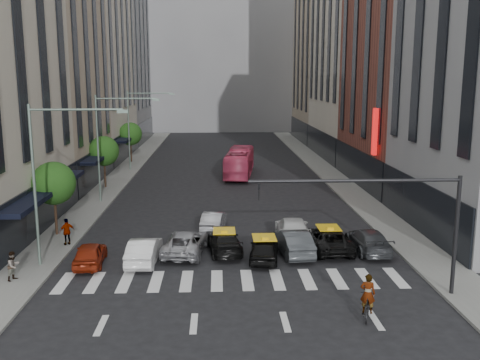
{
  "coord_description": "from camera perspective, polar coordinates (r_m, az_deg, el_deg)",
  "views": [
    {
      "loc": [
        -0.91,
        -25.23,
        10.5
      ],
      "look_at": [
        0.53,
        8.84,
        4.0
      ],
      "focal_mm": 40.0,
      "sensor_mm": 36.0,
      "label": 1
    }
  ],
  "objects": [
    {
      "name": "motorcycle",
      "position": [
        25.02,
        13.4,
        -13.08
      ],
      "size": [
        1.23,
        2.02,
        1.0
      ],
      "primitive_type": "imported",
      "rotation": [
        0.0,
        0.0,
        2.82
      ],
      "color": "black",
      "rests_on": "ground"
    },
    {
      "name": "liberty_sign",
      "position": [
        47.42,
        14.19,
        5.02
      ],
      "size": [
        0.3,
        0.7,
        4.0
      ],
      "color": "red",
      "rests_on": "ground"
    },
    {
      "name": "car_grey_curb",
      "position": [
        33.98,
        13.51,
        -6.28
      ],
      "size": [
        2.06,
        4.86,
        1.4
      ],
      "primitive_type": "imported",
      "rotation": [
        0.0,
        0.0,
        3.16
      ],
      "color": "#373A3E",
      "rests_on": "ground"
    },
    {
      "name": "car_row2_left",
      "position": [
        37.73,
        -2.84,
        -4.34
      ],
      "size": [
        1.93,
        4.16,
        1.32
      ],
      "primitive_type": "imported",
      "rotation": [
        0.0,
        0.0,
        3.01
      ],
      "color": "#ABAAB0",
      "rests_on": "ground"
    },
    {
      "name": "sidewalk_right",
      "position": [
        57.56,
        10.07,
        0.19
      ],
      "size": [
        3.0,
        96.0,
        0.15
      ],
      "primitive_type": "cube",
      "color": "slate",
      "rests_on": "ground"
    },
    {
      "name": "building_left_b",
      "position": [
        55.63,
        -19.66,
        11.73
      ],
      "size": [
        8.0,
        16.0,
        24.0
      ],
      "primitive_type": "cube",
      "color": "tan",
      "rests_on": "ground"
    },
    {
      "name": "building_left_d",
      "position": [
        91.77,
        -12.87,
        13.34
      ],
      "size": [
        8.0,
        18.0,
        30.0
      ],
      "primitive_type": "cube",
      "color": "gray",
      "rests_on": "ground"
    },
    {
      "name": "taxi_center",
      "position": [
        31.49,
        2.59,
        -7.38
      ],
      "size": [
        2.11,
        4.21,
        1.38
      ],
      "primitive_type": "imported",
      "rotation": [
        0.0,
        0.0,
        3.02
      ],
      "color": "black",
      "rests_on": "ground"
    },
    {
      "name": "tree_near",
      "position": [
        37.51,
        -19.26,
        -0.34
      ],
      "size": [
        2.88,
        2.88,
        4.95
      ],
      "color": "black",
      "rests_on": "sidewalk_left"
    },
    {
      "name": "taxi_right",
      "position": [
        33.7,
        9.38,
        -6.23
      ],
      "size": [
        2.53,
        5.22,
        1.43
      ],
      "primitive_type": "imported",
      "rotation": [
        0.0,
        0.0,
        3.17
      ],
      "color": "black",
      "rests_on": "ground"
    },
    {
      "name": "streetlamp_near",
      "position": [
        30.97,
        -19.56,
        1.63
      ],
      "size": [
        5.38,
        0.25,
        9.0
      ],
      "color": "gray",
      "rests_on": "sidewalk_left"
    },
    {
      "name": "building_far",
      "position": [
        110.49,
        -2.01,
        14.68
      ],
      "size": [
        30.0,
        10.0,
        36.0
      ],
      "primitive_type": "cube",
      "color": "gray",
      "rests_on": "ground"
    },
    {
      "name": "building_right_c",
      "position": [
        74.06,
        12.19,
        17.93
      ],
      "size": [
        8.0,
        20.0,
        40.0
      ],
      "primitive_type": "cube",
      "color": "beige",
      "rests_on": "ground"
    },
    {
      "name": "traffic_signal",
      "position": [
        26.41,
        16.67,
        -2.87
      ],
      "size": [
        10.1,
        0.2,
        6.0
      ],
      "color": "black",
      "rests_on": "ground"
    },
    {
      "name": "building_right_d",
      "position": [
        92.06,
        9.02,
        12.84
      ],
      "size": [
        8.0,
        18.0,
        28.0
      ],
      "primitive_type": "cube",
      "color": "tan",
      "rests_on": "ground"
    },
    {
      "name": "pedestrian_near",
      "position": [
        30.48,
        -23.02,
        -8.42
      ],
      "size": [
        0.85,
        0.93,
        1.55
      ],
      "primitive_type": "imported",
      "rotation": [
        0.0,
        0.0,
        1.14
      ],
      "color": "gray",
      "rests_on": "sidewalk_left"
    },
    {
      "name": "streetlamp_mid",
      "position": [
        46.38,
        -13.82,
        4.79
      ],
      "size": [
        5.38,
        0.25,
        9.0
      ],
      "color": "gray",
      "rests_on": "sidewalk_left"
    },
    {
      "name": "car_row2_right",
      "position": [
        35.46,
        5.63,
        -5.21
      ],
      "size": [
        2.4,
        5.33,
        1.52
      ],
      "primitive_type": "imported",
      "rotation": [
        0.0,
        0.0,
        3.09
      ],
      "color": "silver",
      "rests_on": "ground"
    },
    {
      "name": "car_silver",
      "position": [
        32.81,
        -5.83,
        -6.65
      ],
      "size": [
        2.94,
        5.28,
        1.4
      ],
      "primitive_type": "imported",
      "rotation": [
        0.0,
        0.0,
        3.01
      ],
      "color": "#A5A4AA",
      "rests_on": "ground"
    },
    {
      "name": "building_right_b",
      "position": [
        55.27,
        16.92,
        12.93
      ],
      "size": [
        8.0,
        18.0,
        26.0
      ],
      "primitive_type": "cube",
      "color": "brown",
      "rests_on": "ground"
    },
    {
      "name": "bus",
      "position": [
        58.22,
        -0.05,
        1.89
      ],
      "size": [
        3.77,
        10.9,
        2.97
      ],
      "primitive_type": "imported",
      "rotation": [
        0.0,
        0.0,
        3.02
      ],
      "color": "#D53E64",
      "rests_on": "ground"
    },
    {
      "name": "tree_far",
      "position": [
        68.45,
        -11.61,
        4.83
      ],
      "size": [
        2.88,
        2.88,
        4.95
      ],
      "color": "black",
      "rests_on": "sidewalk_left"
    },
    {
      "name": "taxi_left",
      "position": [
        32.88,
        -1.7,
        -6.61
      ],
      "size": [
        2.42,
        4.83,
        1.35
      ],
      "primitive_type": "imported",
      "rotation": [
        0.0,
        0.0,
        3.26
      ],
      "color": "black",
      "rests_on": "ground"
    },
    {
      "name": "pedestrian_far",
      "position": [
        35.51,
        -17.97,
        -5.26
      ],
      "size": [
        1.05,
        0.93,
        1.71
      ],
      "primitive_type": "imported",
      "rotation": [
        0.0,
        0.0,
        3.77
      ],
      "color": "gray",
      "rests_on": "sidewalk_left"
    },
    {
      "name": "sidewalk_left",
      "position": [
        57.2,
        -13.05,
        0.01
      ],
      "size": [
        3.0,
        96.0,
        0.15
      ],
      "primitive_type": "cube",
      "color": "slate",
      "rests_on": "ground"
    },
    {
      "name": "car_grey_mid",
      "position": [
        32.68,
        5.73,
        -6.59
      ],
      "size": [
        2.08,
        4.8,
        1.54
      ],
      "primitive_type": "imported",
      "rotation": [
        0.0,
        0.0,
        3.24
      ],
      "color": "#3D4044",
      "rests_on": "ground"
    },
    {
      "name": "car_white_front",
      "position": [
        31.61,
        -10.19,
        -7.39
      ],
      "size": [
        1.71,
        4.48,
        1.46
      ],
      "primitive_type": "imported",
      "rotation": [
        0.0,
        0.0,
        3.1
      ],
      "color": "silver",
      "rests_on": "ground"
    },
    {
      "name": "tree_mid",
      "position": [
        52.82,
        -14.32,
        3.01
      ],
      "size": [
        2.88,
        2.88,
        4.95
      ],
      "color": "black",
      "rests_on": "sidewalk_left"
    },
    {
      "name": "ground",
      "position": [
        27.35,
        -0.34,
        -11.79
      ],
      "size": [
        160.0,
        160.0,
        0.0
      ],
      "primitive_type": "plane",
      "color": "black",
      "rests_on": "ground"
    },
    {
      "name": "rider",
      "position": [
        24.49,
        13.55,
        -10.07
      ],
      "size": [
        0.76,
        0.62,
        1.81
      ],
      "primitive_type": "imported",
      "rotation": [
        0.0,
        0.0,
        2.82
      ],
      "color": "gray",
      "rests_on": "motorcycle"
    },
    {
      "name": "building_left_c",
      "position": [
        73.41,
        -15.72,
        16.27
      ],
      "size": [
        8.0,
        20.0,
        36.0
      ],
      "primitive_type": "cube",
      "color": "beige",
      "rests_on": "ground"
    },
    {
      "name": "car_red",
      "position": [
        31.9,
        -15.71,
        -7.58
      ],
      "size": [
        1.84,
        4.02,
        1.33
      ],
      "primitive_type": "imported",
      "rotation": [
        0.0,
        0.0,
        3.21
      ],
      "color": "maroon",
      "rests_on": "ground"
    },
    {
      "name": "streetlamp_far",
      "position": [
        62.08,
        -10.95,
        6.35
      ],
      "size": [
        5.38,
        0.25,
        9.0
      ],
      "color": "gray",
      "rests_on": "sidewalk_left"
    }
  ]
}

